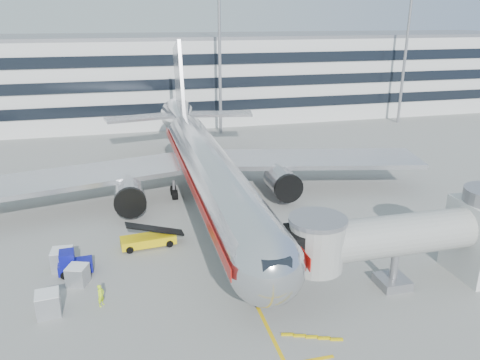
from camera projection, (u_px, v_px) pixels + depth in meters
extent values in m
plane|color=gray|center=(231.00, 252.00, 39.84)|extent=(180.00, 180.00, 0.00)
cube|color=#EDB70C|center=(209.00, 208.00, 48.98)|extent=(0.25, 70.00, 0.01)
cylinder|color=silver|center=(212.00, 176.00, 45.75)|extent=(5.00, 36.00, 5.00)
sphere|color=silver|center=(267.00, 267.00, 29.30)|extent=(5.00, 5.00, 5.00)
cone|color=silver|center=(181.00, 121.00, 66.57)|extent=(5.00, 10.00, 5.00)
cube|color=black|center=(275.00, 263.00, 27.55)|extent=(1.80, 1.20, 0.90)
cube|color=#B7B7BC|center=(314.00, 159.00, 54.04)|extent=(24.95, 12.07, 0.50)
cube|color=#B7B7BC|center=(78.00, 177.00, 48.05)|extent=(24.95, 12.07, 0.50)
cylinder|color=#99999E|center=(282.00, 182.00, 50.09)|extent=(3.00, 4.20, 3.00)
cylinder|color=#99999E|center=(130.00, 195.00, 46.40)|extent=(3.00, 4.20, 3.00)
cylinder|color=black|center=(289.00, 188.00, 48.26)|extent=(3.10, 0.50, 3.10)
cylinder|color=black|center=(130.00, 203.00, 44.57)|extent=(3.10, 0.50, 3.10)
cube|color=#B7B7BC|center=(180.00, 90.00, 65.56)|extent=(0.45, 9.39, 13.72)
cube|color=#B7B7BC|center=(218.00, 114.00, 68.55)|extent=(10.41, 4.94, 0.35)
cube|color=#B7B7BC|center=(142.00, 118.00, 66.02)|extent=(10.41, 4.94, 0.35)
cylinder|color=gray|center=(257.00, 295.00, 32.23)|extent=(0.24, 0.24, 1.80)
cylinder|color=black|center=(257.00, 300.00, 32.38)|extent=(0.35, 0.90, 0.90)
cylinder|color=gray|center=(230.00, 184.00, 53.04)|extent=(0.30, 0.30, 2.00)
cylinder|color=gray|center=(174.00, 189.00, 51.57)|extent=(0.30, 0.30, 2.00)
cube|color=#B6120D|center=(237.00, 171.00, 46.23)|extent=(0.06, 38.00, 0.90)
cube|color=#B6120D|center=(186.00, 175.00, 45.07)|extent=(0.06, 38.00, 0.90)
cylinder|color=#A8A8A3|center=(398.00, 235.00, 33.55)|extent=(13.00, 3.00, 3.00)
cylinder|color=#A8A8A3|center=(316.00, 245.00, 32.10)|extent=(3.80, 3.80, 3.40)
cylinder|color=gray|center=(318.00, 220.00, 31.46)|extent=(4.00, 4.00, 0.30)
cube|color=black|center=(299.00, 247.00, 31.80)|extent=(1.40, 2.60, 2.60)
cylinder|color=gray|center=(394.00, 267.00, 34.42)|extent=(0.56, 0.56, 3.20)
cube|color=gray|center=(392.00, 282.00, 34.83)|extent=(2.20, 2.20, 0.70)
cylinder|color=black|center=(381.00, 283.00, 34.63)|extent=(0.35, 0.70, 0.70)
cylinder|color=black|center=(403.00, 280.00, 35.04)|extent=(0.35, 0.70, 0.70)
cube|color=silver|center=(163.00, 78.00, 90.35)|extent=(150.00, 24.00, 15.00)
cube|color=black|center=(170.00, 108.00, 80.46)|extent=(150.00, 0.30, 1.80)
cube|color=black|center=(169.00, 84.00, 79.12)|extent=(150.00, 0.30, 1.80)
cube|color=black|center=(168.00, 60.00, 77.79)|extent=(150.00, 0.30, 1.80)
cube|color=gray|center=(160.00, 36.00, 87.74)|extent=(150.00, 24.00, 0.60)
cylinder|color=gray|center=(220.00, 58.00, 75.90)|extent=(0.50, 0.50, 25.00)
cylinder|color=gray|center=(405.00, 54.00, 83.74)|extent=(0.50, 0.50, 25.00)
cube|color=#DDBC09|center=(148.00, 240.00, 40.75)|extent=(4.84, 2.14, 0.75)
cube|color=black|center=(148.00, 230.00, 40.43)|extent=(5.02, 1.63, 1.64)
cylinder|color=black|center=(128.00, 242.00, 40.96)|extent=(0.67, 0.36, 0.64)
cylinder|color=black|center=(130.00, 250.00, 39.64)|extent=(0.67, 0.36, 0.64)
cylinder|color=black|center=(166.00, 236.00, 42.04)|extent=(0.67, 0.36, 0.64)
cylinder|color=black|center=(170.00, 243.00, 40.71)|extent=(0.67, 0.36, 0.64)
cube|color=#0C0E85|center=(76.00, 266.00, 36.53)|extent=(2.65, 1.63, 0.82)
cube|color=#0C0E85|center=(67.00, 258.00, 36.09)|extent=(1.19, 1.44, 1.00)
cube|color=black|center=(66.00, 254.00, 35.98)|extent=(1.08, 1.25, 0.09)
cylinder|color=black|center=(65.00, 267.00, 36.99)|extent=(0.66, 0.32, 0.64)
cylinder|color=black|center=(65.00, 275.00, 35.76)|extent=(0.66, 0.32, 0.64)
cylinder|color=black|center=(87.00, 263.00, 37.47)|extent=(0.66, 0.32, 0.64)
cylinder|color=black|center=(87.00, 272.00, 36.24)|extent=(0.66, 0.32, 0.64)
cube|color=#AAADB1|center=(63.00, 260.00, 37.04)|extent=(1.68, 1.68, 1.64)
cube|color=white|center=(61.00, 250.00, 36.76)|extent=(1.68, 1.68, 0.06)
cube|color=#AAADB1|center=(78.00, 275.00, 34.98)|extent=(1.80, 1.80, 1.44)
cube|color=white|center=(77.00, 267.00, 34.74)|extent=(1.80, 1.80, 0.05)
cube|color=#AAADB1|center=(48.00, 304.00, 31.40)|extent=(1.69, 1.69, 1.58)
cube|color=white|center=(47.00, 294.00, 31.13)|extent=(1.69, 1.69, 0.06)
imported|color=#C8F71A|center=(101.00, 295.00, 32.31)|extent=(0.67, 0.71, 1.63)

